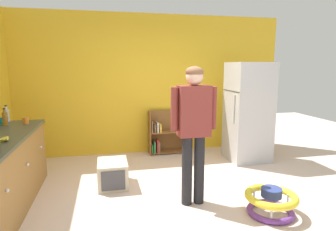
# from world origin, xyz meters

# --- Properties ---
(ground_plane) EXTENTS (12.00, 12.00, 0.00)m
(ground_plane) POSITION_xyz_m (0.00, 0.00, 0.00)
(ground_plane) COLOR beige
(ground_plane) RESTS_ON ground
(back_wall) EXTENTS (5.20, 0.06, 2.70)m
(back_wall) POSITION_xyz_m (0.00, 2.33, 1.35)
(back_wall) COLOR gold
(back_wall) RESTS_ON ground
(refrigerator) EXTENTS (0.73, 0.68, 1.78)m
(refrigerator) POSITION_xyz_m (1.57, 1.41, 0.89)
(refrigerator) COLOR #B7BABF
(refrigerator) RESTS_ON ground
(bookshelf) EXTENTS (0.80, 0.28, 0.85)m
(bookshelf) POSITION_xyz_m (0.20, 2.15, 0.37)
(bookshelf) COLOR brown
(bookshelf) RESTS_ON ground
(standing_person) EXTENTS (0.57, 0.22, 1.71)m
(standing_person) POSITION_xyz_m (0.08, -0.02, 1.03)
(standing_person) COLOR black
(standing_person) RESTS_ON ground
(baby_walker) EXTENTS (0.60, 0.60, 0.32)m
(baby_walker) POSITION_xyz_m (0.88, -0.48, 0.16)
(baby_walker) COLOR #743C9F
(baby_walker) RESTS_ON ground
(pet_carrier) EXTENTS (0.42, 0.55, 0.36)m
(pet_carrier) POSITION_xyz_m (-0.89, 0.75, 0.18)
(pet_carrier) COLOR beige
(pet_carrier) RESTS_ON ground
(banana_bunch) EXTENTS (0.12, 0.16, 0.04)m
(banana_bunch) POSITION_xyz_m (-2.04, 0.10, 0.93)
(banana_bunch) COLOR yellow
(banana_bunch) RESTS_ON kitchen_counter
(amber_bottle) EXTENTS (0.07, 0.07, 0.25)m
(amber_bottle) POSITION_xyz_m (-2.31, 1.01, 1.00)
(amber_bottle) COLOR #9E661E
(amber_bottle) RESTS_ON kitchen_counter
(clear_bottle) EXTENTS (0.07, 0.07, 0.25)m
(clear_bottle) POSITION_xyz_m (-2.38, 1.31, 1.00)
(clear_bottle) COLOR silver
(clear_bottle) RESTS_ON kitchen_counter
(orange_cup) EXTENTS (0.08, 0.08, 0.09)m
(orange_cup) POSITION_xyz_m (-2.07, 1.08, 0.95)
(orange_cup) COLOR orange
(orange_cup) RESTS_ON kitchen_counter
(teal_cup) EXTENTS (0.08, 0.08, 0.09)m
(teal_cup) POSITION_xyz_m (-2.40, 1.12, 0.95)
(teal_cup) COLOR teal
(teal_cup) RESTS_ON kitchen_counter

